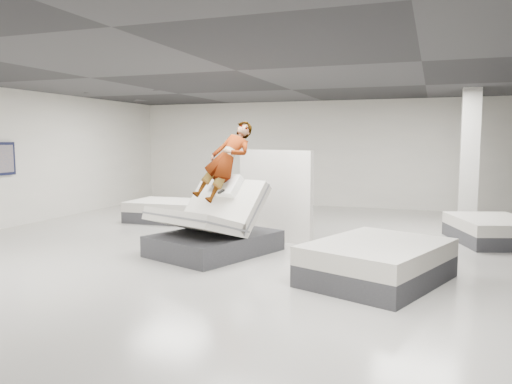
# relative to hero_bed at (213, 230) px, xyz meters

# --- Properties ---
(room) EXTENTS (14.00, 14.04, 3.20)m
(room) POSITION_rel_hero_bed_xyz_m (0.44, 0.05, 1.17)
(room) COLOR #A9A6A0
(room) RESTS_ON ground
(hero_bed) EXTENTS (2.19, 2.50, 1.41)m
(hero_bed) POSITION_rel_hero_bed_xyz_m (0.00, 0.00, 0.00)
(hero_bed) COLOR #36363B
(hero_bed) RESTS_ON floor
(person) EXTENTS (1.14, 1.75, 1.16)m
(person) POSITION_rel_hero_bed_xyz_m (0.12, 0.32, 0.90)
(person) COLOR slate
(person) RESTS_ON hero_bed
(remote) EXTENTS (0.10, 0.15, 0.08)m
(remote) POSITION_rel_hero_bed_xyz_m (0.20, -0.09, 0.71)
(remote) COLOR black
(remote) RESTS_ON person
(divider_panel) EXTENTS (1.82, 1.01, 1.82)m
(divider_panel) POSITION_rel_hero_bed_xyz_m (0.63, 1.61, 0.49)
(divider_panel) COLOR silver
(divider_panel) RESTS_ON floor
(flat_bed_right_far) EXTENTS (1.84, 2.12, 0.49)m
(flat_bed_right_far) POSITION_rel_hero_bed_xyz_m (4.79, 2.73, -0.18)
(flat_bed_right_far) COLOR #36363B
(flat_bed_right_far) RESTS_ON floor
(flat_bed_right_near) EXTENTS (2.20, 2.50, 0.57)m
(flat_bed_right_near) POSITION_rel_hero_bed_xyz_m (2.95, -0.81, -0.14)
(flat_bed_right_near) COLOR #36363B
(flat_bed_right_near) RESTS_ON floor
(flat_bed_left_far) EXTENTS (1.91, 1.46, 0.51)m
(flat_bed_left_far) POSITION_rel_hero_bed_xyz_m (-2.56, 2.94, -0.17)
(flat_bed_left_far) COLOR #36363B
(flat_bed_left_far) RESTS_ON floor
(column) EXTENTS (0.40, 0.40, 3.20)m
(column) POSITION_rel_hero_bed_xyz_m (4.44, 4.55, 1.17)
(column) COLOR beige
(column) RESTS_ON floor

